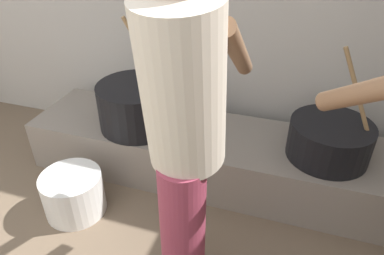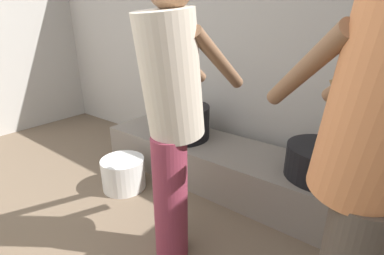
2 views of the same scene
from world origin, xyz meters
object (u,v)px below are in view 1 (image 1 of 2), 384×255
(cook_in_cream_shirt, at_px, (184,130))
(bucket_white_plastic, at_px, (74,193))
(cooking_pot_secondary, at_px, (329,140))
(cooking_pot_main, at_px, (138,105))

(cook_in_cream_shirt, distance_m, bucket_white_plastic, 1.17)
(bucket_white_plastic, bearing_deg, cooking_pot_secondary, 21.70)
(cooking_pot_secondary, height_order, bucket_white_plastic, cooking_pot_secondary)
(cooking_pot_secondary, relative_size, cook_in_cream_shirt, 0.42)
(cooking_pot_main, relative_size, cook_in_cream_shirt, 0.46)
(cooking_pot_main, bearing_deg, bucket_white_plastic, -110.89)
(cooking_pot_main, bearing_deg, cooking_pot_secondary, 1.22)
(cooking_pot_main, height_order, bucket_white_plastic, cooking_pot_main)
(cook_in_cream_shirt, relative_size, bucket_white_plastic, 4.41)
(cook_in_cream_shirt, bearing_deg, cooking_pot_secondary, 53.90)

